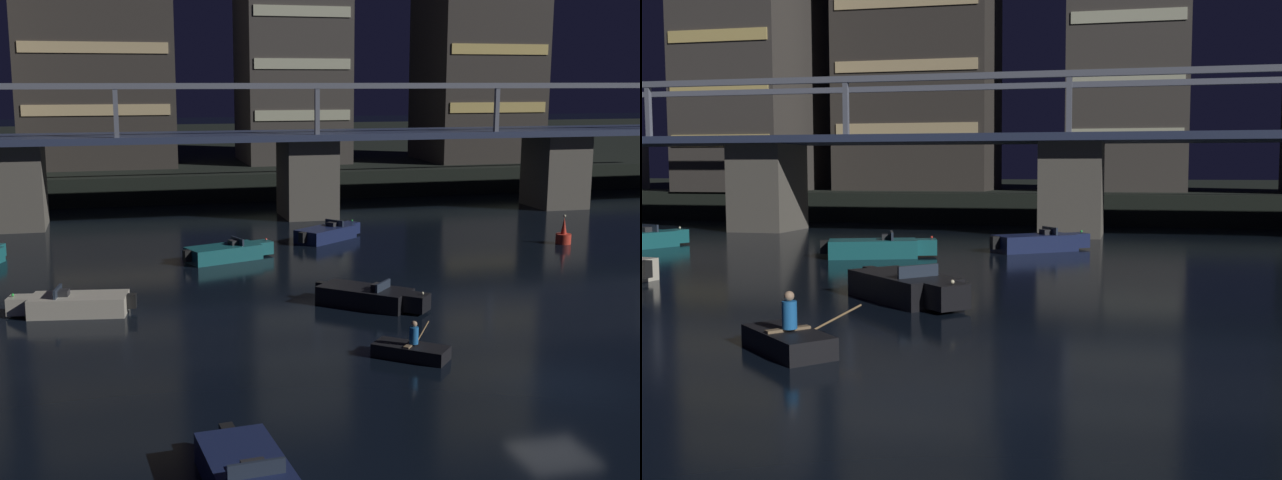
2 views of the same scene
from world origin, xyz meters
TOP-DOWN VIEW (x-y plane):
  - ground_plane at (0.00, 0.00)m, footprint 400.00×400.00m
  - far_riverbank at (0.00, 82.59)m, footprint 240.00×80.00m
  - river_bridge at (-0.00, 34.58)m, footprint 84.32×6.40m
  - tower_west_tall at (-14.35, 52.56)m, footprint 12.83×8.49m
  - tower_central at (2.95, 53.18)m, footprint 9.23×9.41m
  - tower_east_tall at (19.98, 50.18)m, footprint 9.96×9.36m
  - speedboat_near_center at (-3.05, 10.34)m, footprint 4.47×4.30m
  - speedboat_mid_center at (-15.31, 12.21)m, footprint 5.23×2.38m
  - speedboat_mid_right at (-0.89, 25.48)m, footprint 4.70×3.98m
  - speedboat_far_left at (-7.64, 21.25)m, footprint 5.12×3.01m
  - speedboat_far_center at (-10.80, -4.89)m, footprint 2.13×5.23m
  - channel_buoy at (12.38, 20.84)m, footprint 0.90×0.90m
  - dinghy_with_paddler at (-3.70, 3.48)m, footprint 2.68×2.65m

SIDE VIEW (x-z plane):
  - ground_plane at x=0.00m, z-range 0.00..0.00m
  - dinghy_with_paddler at x=-3.70m, z-range -0.40..0.96m
  - speedboat_near_center at x=-3.05m, z-range -0.17..0.99m
  - speedboat_mid_center at x=-15.31m, z-range -0.17..0.99m
  - speedboat_mid_right at x=-0.89m, z-range -0.17..0.99m
  - speedboat_far_left at x=-7.64m, z-range -0.17..0.99m
  - speedboat_far_center at x=-10.80m, z-range -0.17..0.99m
  - channel_buoy at x=12.38m, z-range -0.40..1.36m
  - far_riverbank at x=0.00m, z-range 0.00..2.20m
  - river_bridge at x=0.00m, z-range -0.67..8.71m
  - tower_central at x=2.95m, z-range 2.05..24.59m
  - tower_west_tall at x=-14.35m, z-range 2.05..27.61m
  - tower_east_tall at x=19.98m, z-range 2.05..27.77m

